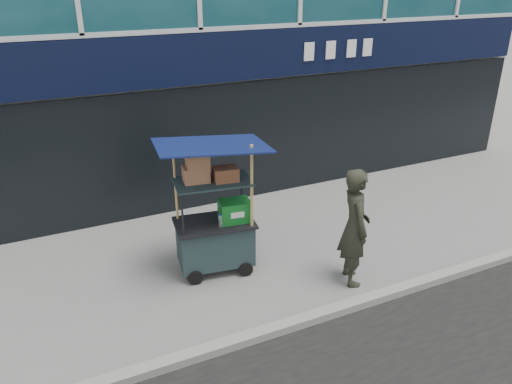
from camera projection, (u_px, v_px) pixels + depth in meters
ground at (305, 313)px, 6.92m from camera, size 80.00×80.00×0.00m
curb at (313, 318)px, 6.73m from camera, size 80.00×0.18×0.12m
vendor_cart at (216, 226)px, 7.65m from camera, size 1.74×1.34×2.16m
vendor_man at (355, 227)px, 7.30m from camera, size 0.63×0.77×1.83m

